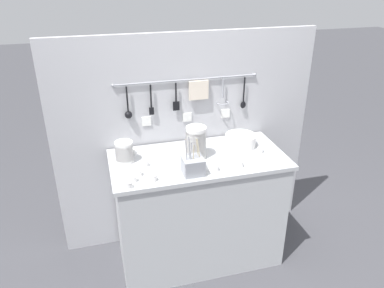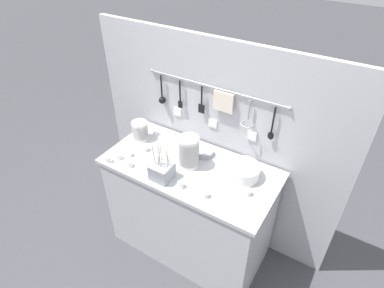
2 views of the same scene
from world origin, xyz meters
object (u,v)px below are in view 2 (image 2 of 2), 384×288
Objects in this scene: cup_mid_row at (205,194)px; cup_edge_far at (109,159)px; cup_centre at (119,156)px; cup_front_right at (129,164)px; cup_back_right at (156,132)px; cup_back_left at (129,153)px; cup_by_caddy at (146,148)px; steel_mixing_bowl at (205,153)px; cutlery_caddy at (162,171)px; plate_stack at (243,171)px; cup_beside_plates at (248,192)px; bowl_stack_back_corner at (140,131)px; bowl_stack_wide_centre at (189,152)px; cup_edge_near at (181,185)px.

cup_edge_far is (-0.78, -0.07, 0.00)m from cup_mid_row.
cup_mid_row is (0.74, 0.00, 0.00)m from cup_centre.
cup_centre is (-0.13, 0.02, 0.00)m from cup_front_right.
cup_front_right is 1.00× the size of cup_back_right.
cup_by_caddy is at bearing 61.29° from cup_back_left.
cup_by_caddy reaches higher than steel_mixing_bowl.
plate_stack is at bearing 33.30° from cutlery_caddy.
cutlery_caddy is 6.17× the size of cup_beside_plates.
plate_stack is 0.18m from cup_beside_plates.
bowl_stack_wide_centre is at bearing -8.08° from bowl_stack_back_corner.
cup_front_right is at bearing -177.55° from cup_mid_row.
cup_beside_plates and cup_centre have the same top height.
steel_mixing_bowl is at bearing 38.34° from cup_edge_far.
cup_edge_near and cup_edge_far have the same top height.
cup_by_caddy is at bearing 59.94° from cup_edge_far.
cup_front_right is at bearing -78.87° from cup_back_right.
cup_beside_plates and cup_by_caddy have the same top height.
bowl_stack_wide_centre is 5.51× the size of cup_centre.
cup_edge_far is (-0.04, -0.07, 0.00)m from cup_centre.
cup_back_left and cup_by_caddy have the same top height.
cup_mid_row is (0.76, -0.28, -0.06)m from bowl_stack_back_corner.
cup_back_right is (-0.08, 0.42, 0.00)m from cup_front_right.
cup_edge_far is (-0.56, -0.44, 0.00)m from steel_mixing_bowl.
plate_stack reaches higher than cup_front_right.
cup_edge_far is at bearing -151.52° from bowl_stack_wide_centre.
cup_mid_row is 0.78m from cup_edge_far.
cup_edge_far is at bearing -92.21° from bowl_stack_back_corner.
plate_stack is 0.82m from cup_back_right.
cup_back_left is at bearing 57.13° from cup_centre.
cutlery_caddy is 0.44m from cup_edge_far.
cup_back_right is (0.07, 0.11, -0.06)m from bowl_stack_back_corner.
cutlery_caddy is at bearing -10.64° from cup_back_left.
cutlery_caddy is 6.17× the size of cup_back_left.
bowl_stack_wide_centre is at bearing 68.90° from cutlery_caddy.
cup_mid_row is 1.00× the size of cup_edge_far.
cup_centre is at bearing -170.33° from cup_beside_plates.
steel_mixing_bowl is at bearing 154.67° from cup_beside_plates.
cup_by_caddy is at bearing 59.70° from cup_centre.
cup_beside_plates is at bearing 9.67° from cup_centre.
plate_stack reaches higher than cup_centre.
cup_by_caddy is (-0.86, 0.02, 0.00)m from cup_beside_plates.
plate_stack is 0.35m from steel_mixing_bowl.
cup_edge_near is at bearing -157.25° from cup_beside_plates.
cutlery_caddy is 6.17× the size of cup_edge_far.
cutlery_caddy is at bearing -179.96° from cup_mid_row.
cup_centre is 0.08m from cup_edge_far.
cup_centre and cup_back_left have the same top height.
cup_beside_plates is at bearing 12.98° from cup_edge_far.
steel_mixing_bowl is 0.56m from cup_front_right.
cup_beside_plates is at bearing 12.67° from cup_front_right.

